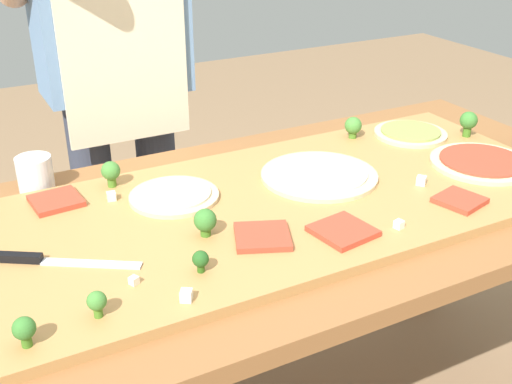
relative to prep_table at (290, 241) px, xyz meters
The scene contains 25 objects.
prep_table is the anchor object (origin of this frame).
cutting_board 0.11m from the prep_table, 150.43° to the right, with size 1.36×0.60×0.02m, color #B27F47.
chefs_knife 0.57m from the prep_table, behind, with size 0.26×0.18×0.02m.
pizza_whole_cheese_artichoke 0.29m from the prep_table, 156.86° to the left, with size 0.20×0.20×0.02m.
pizza_whole_pesto_green 0.52m from the prep_table, 18.51° to the left, with size 0.20×0.20×0.02m.
pizza_whole_white_garlic 0.17m from the prep_table, 23.54° to the left, with size 0.28×0.28×0.02m.
pizza_whole_tomato_red 0.53m from the prep_table, ahead, with size 0.25×0.25×0.02m.
pizza_slice_near_right 0.24m from the prep_table, 89.80° to the right, with size 0.11×0.11×0.01m, color #BC3D28.
pizza_slice_near_left 0.25m from the prep_table, 136.41° to the right, with size 0.11×0.11×0.01m, color #BC3D28.
pizza_slice_center 0.39m from the prep_table, 34.56° to the right, with size 0.09×0.09×0.01m, color #BC3D28.
pizza_slice_far_left 0.54m from the prep_table, 157.16° to the left, with size 0.10×0.10×0.01m, color #BC3D28.
broccoli_floret_back_right 0.42m from the prep_table, 34.06° to the left, with size 0.05×0.05×0.06m.
broccoli_floret_back_left 0.69m from the prep_table, 157.32° to the right, with size 0.04×0.04×0.05m.
broccoli_floret_front_right 0.39m from the prep_table, 147.44° to the right, with size 0.03×0.03×0.04m.
broccoli_floret_back_mid 0.30m from the prep_table, 162.00° to the right, with size 0.05×0.05×0.06m.
broccoli_floret_center_right 0.58m from the prep_table, 154.71° to the right, with size 0.03×0.03×0.05m.
broccoli_floret_front_mid 0.44m from the prep_table, 146.55° to the left, with size 0.04×0.04×0.06m.
broccoli_floret_front_left 0.64m from the prep_table, ahead, with size 0.05×0.05×0.07m.
cheese_crumble_a 0.48m from the prep_table, 157.43° to the right, with size 0.01×0.01×0.01m, color silver.
cheese_crumble_b 0.34m from the prep_table, 18.66° to the right, with size 0.02×0.02×0.02m, color white.
cheese_crumble_c 0.42m from the prep_table, 156.45° to the left, with size 0.02×0.02×0.02m, color silver.
cheese_crumble_d 0.47m from the prep_table, 143.87° to the right, with size 0.02×0.02×0.02m, color white.
cheese_crumble_e 0.29m from the prep_table, 64.42° to the right, with size 0.02×0.02×0.02m, color white.
flour_cup 0.62m from the prep_table, 145.73° to the left, with size 0.08×0.08×0.08m.
cook_center 0.73m from the prep_table, 107.76° to the left, with size 0.54×0.39×1.67m.
Camera 1 is at (-0.67, -1.10, 1.44)m, focal length 44.63 mm.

